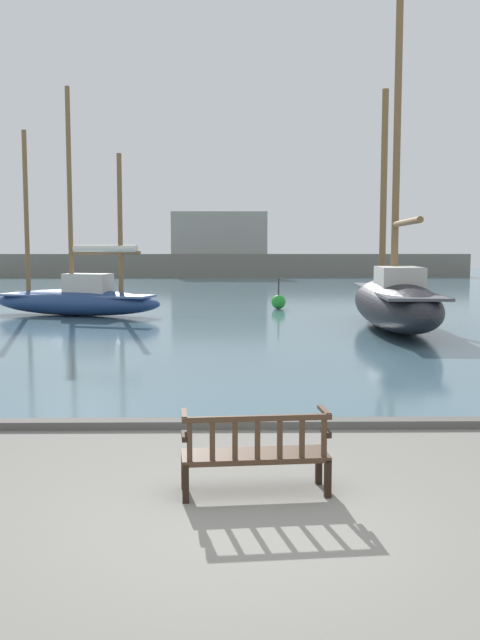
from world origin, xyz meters
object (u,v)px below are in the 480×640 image
park_bench (255,452)px  sailboat_nearest_port (395,298)px  sailboat_mid_starboard (77,296)px  channel_buoy (279,302)px

park_bench → sailboat_nearest_port: 16.05m
sailboat_mid_starboard → sailboat_nearest_port: bearing=-22.8°
sailboat_nearest_port → channel_buoy: (-3.23, 7.57, -0.67)m
park_bench → sailboat_mid_starboard: 20.85m
sailboat_mid_starboard → channel_buoy: sailboat_mid_starboard is taller
sailboat_nearest_port → channel_buoy: sailboat_nearest_port is taller
sailboat_nearest_port → sailboat_mid_starboard: sailboat_nearest_port is taller
sailboat_nearest_port → sailboat_mid_starboard: (-11.19, 4.70, -0.22)m
park_bench → channel_buoy: size_ratio=1.26×
park_bench → channel_buoy: channel_buoy is taller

